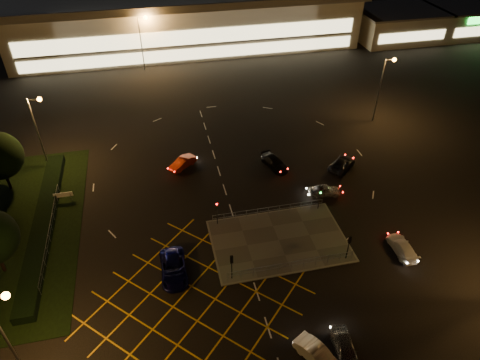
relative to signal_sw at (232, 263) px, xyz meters
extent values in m
plane|color=black|center=(4.00, 5.99, -2.37)|extent=(180.00, 180.00, 0.00)
cube|color=#4C4944|center=(6.00, 3.99, -2.31)|extent=(14.00, 9.00, 0.12)
cube|color=black|center=(-19.00, 11.99, -1.87)|extent=(2.00, 26.00, 1.00)
cube|color=beige|center=(4.00, 67.99, 2.63)|extent=(70.00, 25.00, 10.00)
cube|color=#FFEAA5|center=(4.00, 55.44, 2.63)|extent=(66.00, 0.20, 3.00)
cube|color=#FFEAA5|center=(4.00, 55.44, -0.57)|extent=(66.00, 0.20, 2.20)
cube|color=beige|center=(50.00, 59.99, 0.63)|extent=(18.00, 14.00, 6.00)
cube|color=slate|center=(50.00, 59.99, 3.78)|extent=(18.80, 14.80, 0.40)
cube|color=#FFEAA5|center=(50.00, 52.94, 0.23)|extent=(15.30, 0.20, 2.00)
cube|color=beige|center=(66.00, 59.99, 0.63)|extent=(14.00, 14.00, 6.00)
cube|color=slate|center=(66.00, 59.99, 3.78)|extent=(14.80, 14.80, 0.40)
cube|color=#FFEAA5|center=(66.00, 52.94, 0.23)|extent=(11.90, 0.20, 2.00)
cylinder|color=slate|center=(-18.00, -6.01, 2.63)|extent=(0.20, 0.20, 10.00)
sphere|color=orange|center=(-16.60, -6.01, 7.38)|extent=(0.56, 0.56, 0.56)
cylinder|color=slate|center=(-20.00, 23.99, 2.63)|extent=(0.20, 0.20, 10.00)
cylinder|color=slate|center=(-19.30, 23.99, 7.43)|extent=(1.40, 0.12, 0.12)
sphere|color=orange|center=(-18.60, 23.99, 7.38)|extent=(0.56, 0.56, 0.56)
cylinder|color=slate|center=(28.00, 25.99, 2.63)|extent=(0.20, 0.20, 10.00)
cylinder|color=slate|center=(28.70, 25.99, 7.43)|extent=(1.40, 0.12, 0.12)
sphere|color=orange|center=(29.40, 25.99, 7.38)|extent=(0.56, 0.56, 0.56)
cylinder|color=slate|center=(-6.00, 53.99, 2.63)|extent=(0.20, 0.20, 10.00)
cylinder|color=slate|center=(-5.30, 53.99, 7.43)|extent=(1.40, 0.12, 0.12)
sphere|color=orange|center=(-4.60, 53.99, 7.38)|extent=(0.56, 0.56, 0.56)
cylinder|color=slate|center=(34.00, 55.99, 2.63)|extent=(0.20, 0.20, 10.00)
cylinder|color=slate|center=(34.70, 55.99, 7.43)|extent=(1.40, 0.12, 0.12)
sphere|color=orange|center=(35.40, 55.99, 7.38)|extent=(0.56, 0.56, 0.56)
cylinder|color=black|center=(0.00, -0.01, -0.75)|extent=(0.10, 0.10, 3.00)
cube|color=black|center=(0.00, -0.01, 0.45)|extent=(0.28, 0.18, 0.90)
sphere|color=#19FF33|center=(0.00, 0.12, 0.45)|extent=(0.16, 0.16, 0.16)
cylinder|color=black|center=(12.00, -0.01, -0.75)|extent=(0.10, 0.10, 3.00)
cube|color=black|center=(12.00, -0.01, 0.45)|extent=(0.28, 0.18, 0.90)
sphere|color=#19FF33|center=(12.00, 0.12, 0.45)|extent=(0.16, 0.16, 0.16)
cylinder|color=black|center=(0.00, 7.99, -0.75)|extent=(0.10, 0.10, 3.00)
cube|color=black|center=(0.00, 7.99, 0.45)|extent=(0.28, 0.18, 0.90)
sphere|color=#FF0C0C|center=(0.00, 7.86, 0.45)|extent=(0.16, 0.16, 0.16)
cylinder|color=black|center=(12.00, 7.99, -0.75)|extent=(0.10, 0.10, 3.00)
cube|color=black|center=(12.00, 7.99, 0.45)|extent=(0.28, 0.18, 0.90)
sphere|color=#19FF33|center=(12.00, 7.86, 0.45)|extent=(0.16, 0.16, 0.16)
cylinder|color=black|center=(-24.00, 19.99, -0.93)|extent=(0.36, 0.36, 2.88)
cylinder|color=black|center=(-22.00, 5.99, -1.02)|extent=(0.36, 0.36, 2.70)
imported|color=#9A9CA1|center=(7.56, -9.74, -1.65)|extent=(2.13, 4.35, 1.43)
imported|color=silver|center=(5.13, -9.83, -1.65)|extent=(3.43, 4.54, 1.43)
imported|color=#0B0E44|center=(-5.47, 1.94, -1.61)|extent=(2.57, 5.50, 1.52)
imported|color=black|center=(9.43, 17.37, -1.69)|extent=(3.32, 5.01, 1.35)
imported|color=silver|center=(13.70, 10.36, -1.71)|extent=(4.02, 2.05, 1.31)
imported|color=maroon|center=(-2.54, 19.95, -1.70)|extent=(4.07, 3.65, 1.34)
imported|color=black|center=(18.07, 15.17, -1.72)|extent=(4.98, 4.66, 1.30)
imported|color=silver|center=(18.12, -0.30, -1.72)|extent=(1.94, 4.49, 1.29)
camera|label=1|loc=(-5.23, -26.99, 30.86)|focal=32.00mm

